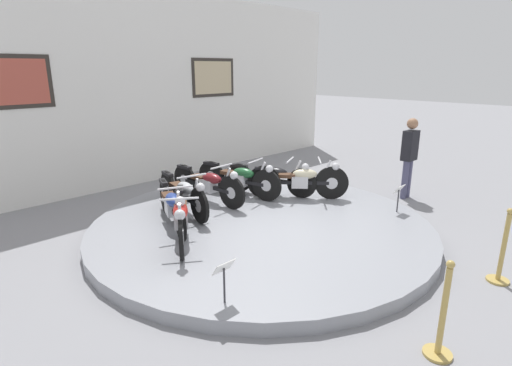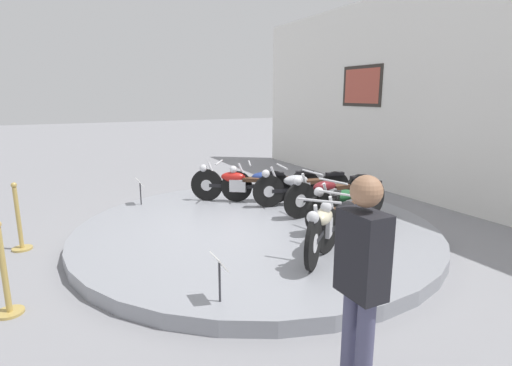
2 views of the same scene
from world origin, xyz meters
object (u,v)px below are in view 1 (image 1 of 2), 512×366
(motorcycle_maroon, at_px, (208,183))
(motorcycle_red, at_px, (181,216))
(stanchion_post_right_of_entry, at_px, (502,258))
(stanchion_post_left_of_entry, at_px, (442,325))
(motorcycle_green, at_px, (240,178))
(info_placard_front_centre, at_px, (399,193))
(motorcycle_cream, at_px, (300,179))
(motorcycle_blue, at_px, (172,205))
(visitor_standing, at_px, (409,154))
(info_placard_front_left, at_px, (224,273))
(motorcycle_black, at_px, (272,177))
(motorcycle_silver, at_px, (184,193))

(motorcycle_maroon, bearing_deg, motorcycle_red, -141.68)
(stanchion_post_right_of_entry, bearing_deg, stanchion_post_left_of_entry, 180.00)
(motorcycle_green, height_order, stanchion_post_right_of_entry, stanchion_post_right_of_entry)
(motorcycle_green, bearing_deg, info_placard_front_centre, -63.24)
(motorcycle_maroon, height_order, motorcycle_cream, motorcycle_cream)
(motorcycle_red, xyz_separation_m, motorcycle_blue, (0.21, 0.56, -0.01))
(stanchion_post_left_of_entry, bearing_deg, visitor_standing, 28.71)
(motorcycle_cream, xyz_separation_m, info_placard_front_left, (-3.49, -1.76, -0.03))
(motorcycle_black, bearing_deg, motorcycle_blue, -179.98)
(motorcycle_red, bearing_deg, motorcycle_cream, 0.09)
(motorcycle_red, height_order, stanchion_post_left_of_entry, stanchion_post_left_of_entry)
(info_placard_front_left, xyz_separation_m, info_placard_front_centre, (4.13, 0.00, 0.00))
(motorcycle_maroon, xyz_separation_m, motorcycle_green, (0.69, -0.15, 0.00))
(visitor_standing, bearing_deg, info_placard_front_centre, -160.25)
(info_placard_front_left, bearing_deg, motorcycle_black, 35.39)
(motorcycle_red, relative_size, visitor_standing, 0.97)
(stanchion_post_left_of_entry, relative_size, stanchion_post_right_of_entry, 1.00)
(motorcycle_black, height_order, info_placard_front_left, motorcycle_black)
(info_placard_front_centre, bearing_deg, motorcycle_silver, 135.22)
(visitor_standing, relative_size, stanchion_post_right_of_entry, 1.68)
(info_placard_front_centre, bearing_deg, visitor_standing, 19.75)
(motorcycle_red, xyz_separation_m, visitor_standing, (4.95, -1.23, 0.41))
(motorcycle_blue, relative_size, motorcycle_black, 1.03)
(info_placard_front_centre, height_order, visitor_standing, visitor_standing)
(motorcycle_cream, bearing_deg, visitor_standing, -30.41)
(motorcycle_silver, height_order, visitor_standing, visitor_standing)
(motorcycle_red, distance_m, motorcycle_cream, 2.84)
(motorcycle_cream, bearing_deg, motorcycle_blue, 167.97)
(motorcycle_black, xyz_separation_m, stanchion_post_left_of_entry, (-2.20, -4.28, -0.21))
(motorcycle_green, bearing_deg, motorcycle_black, -38.42)
(stanchion_post_left_of_entry, distance_m, stanchion_post_right_of_entry, 2.00)
(motorcycle_blue, xyz_separation_m, motorcycle_cream, (2.62, -0.56, 0.02))
(motorcycle_maroon, relative_size, stanchion_post_right_of_entry, 1.93)
(info_placard_front_left, xyz_separation_m, stanchion_post_right_of_entry, (3.07, -1.96, -0.21))
(visitor_standing, bearing_deg, motorcycle_silver, 152.38)
(motorcycle_blue, xyz_separation_m, stanchion_post_right_of_entry, (2.20, -4.28, -0.22))
(motorcycle_blue, relative_size, motorcycle_maroon, 0.93)
(motorcycle_maroon, bearing_deg, info_placard_front_centre, -54.40)
(motorcycle_green, bearing_deg, motorcycle_cream, -52.96)
(motorcycle_maroon, relative_size, info_placard_front_centre, 3.87)
(motorcycle_blue, height_order, motorcycle_maroon, motorcycle_maroon)
(motorcycle_red, height_order, motorcycle_blue, motorcycle_red)
(stanchion_post_left_of_entry, bearing_deg, info_placard_front_centre, 32.53)
(motorcycle_red, bearing_deg, motorcycle_blue, 69.11)
(visitor_standing, bearing_deg, stanchion_post_left_of_entry, -151.29)
(motorcycle_red, relative_size, motorcycle_black, 0.94)
(motorcycle_green, distance_m, stanchion_post_right_of_entry, 4.70)
(motorcycle_red, relative_size, motorcycle_silver, 0.86)
(motorcycle_silver, bearing_deg, motorcycle_blue, -141.60)
(info_placard_front_centre, relative_size, visitor_standing, 0.30)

